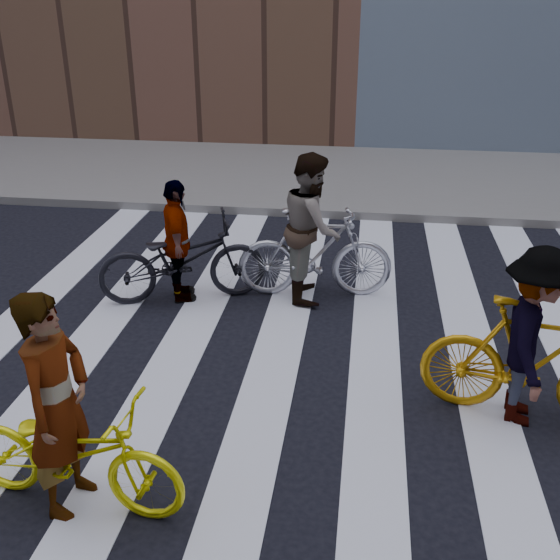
% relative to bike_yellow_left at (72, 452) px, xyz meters
% --- Properties ---
extents(ground, '(100.00, 100.00, 0.00)m').
position_rel_bike_yellow_left_xyz_m(ground, '(1.81, 2.20, -0.49)').
color(ground, black).
rests_on(ground, ground).
extents(sidewalk_far, '(100.00, 5.00, 0.15)m').
position_rel_bike_yellow_left_xyz_m(sidewalk_far, '(1.81, 9.70, -0.42)').
color(sidewalk_far, slate).
rests_on(sidewalk_far, ground).
extents(zebra_crosswalk, '(8.25, 10.00, 0.01)m').
position_rel_bike_yellow_left_xyz_m(zebra_crosswalk, '(1.81, 2.20, -0.49)').
color(zebra_crosswalk, white).
rests_on(zebra_crosswalk, ground).
extents(bike_yellow_left, '(1.94, 0.87, 0.99)m').
position_rel_bike_yellow_left_xyz_m(bike_yellow_left, '(0.00, 0.00, 0.00)').
color(bike_yellow_left, '#F8F10D').
rests_on(bike_yellow_left, ground).
extents(bike_silver_mid, '(2.07, 0.79, 1.21)m').
position_rel_bike_yellow_left_xyz_m(bike_silver_mid, '(1.54, 4.08, 0.11)').
color(bike_silver_mid, silver).
rests_on(bike_silver_mid, ground).
extents(bike_yellow_right, '(2.13, 0.92, 1.24)m').
position_rel_bike_yellow_left_xyz_m(bike_yellow_right, '(3.80, 1.66, 0.12)').
color(bike_yellow_right, orange).
rests_on(bike_yellow_right, ground).
extents(bike_dark_rear, '(2.28, 1.42, 1.13)m').
position_rel_bike_yellow_left_xyz_m(bike_dark_rear, '(-0.14, 3.73, 0.07)').
color(bike_dark_rear, black).
rests_on(bike_dark_rear, ground).
extents(rider_left, '(0.52, 0.73, 1.87)m').
position_rel_bike_yellow_left_xyz_m(rider_left, '(-0.05, 0.00, 0.44)').
color(rider_left, slate).
rests_on(rider_left, ground).
extents(rider_mid, '(0.83, 1.01, 1.93)m').
position_rel_bike_yellow_left_xyz_m(rider_mid, '(1.49, 4.08, 0.47)').
color(rider_mid, slate).
rests_on(rider_mid, ground).
extents(rider_right, '(0.83, 1.22, 1.74)m').
position_rel_bike_yellow_left_xyz_m(rider_right, '(3.75, 1.66, 0.38)').
color(rider_right, slate).
rests_on(rider_right, ground).
extents(rider_rear, '(0.68, 1.02, 1.62)m').
position_rel_bike_yellow_left_xyz_m(rider_rear, '(-0.19, 3.73, 0.31)').
color(rider_rear, slate).
rests_on(rider_rear, ground).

